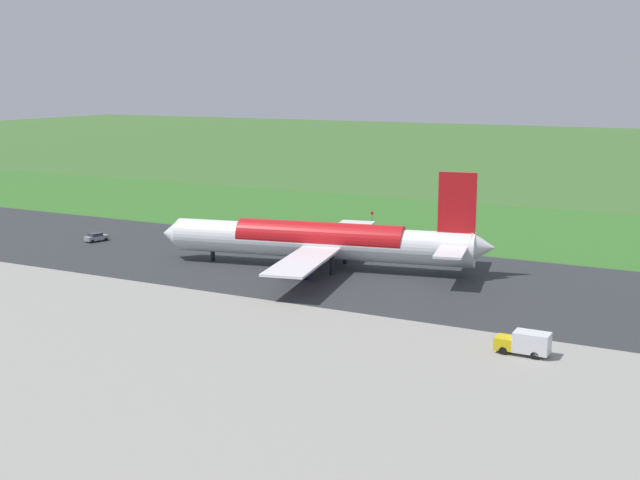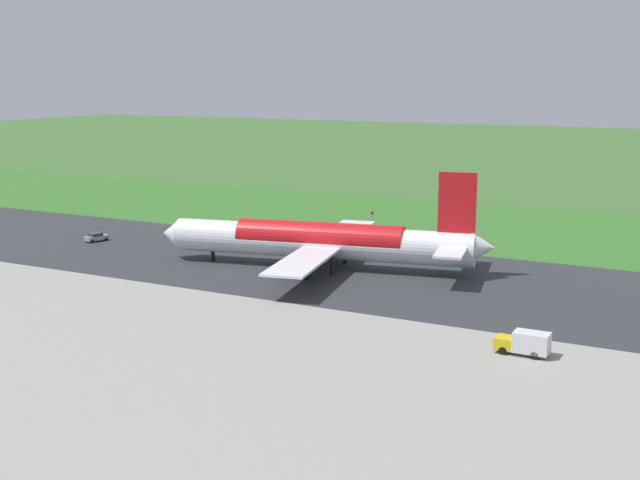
% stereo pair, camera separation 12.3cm
% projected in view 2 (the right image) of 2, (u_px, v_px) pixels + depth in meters
% --- Properties ---
extents(ground_plane, '(800.00, 800.00, 0.00)m').
position_uv_depth(ground_plane, '(324.00, 268.00, 129.44)').
color(ground_plane, '#3D662D').
extents(runway_asphalt, '(600.00, 40.50, 0.06)m').
position_uv_depth(runway_asphalt, '(324.00, 268.00, 129.44)').
color(runway_asphalt, '#2D3033').
rests_on(runway_asphalt, ground).
extents(grass_verge_foreground, '(600.00, 80.00, 0.04)m').
position_uv_depth(grass_verge_foreground, '(410.00, 231.00, 161.26)').
color(grass_verge_foreground, '#346B27').
rests_on(grass_verge_foreground, ground).
extents(airliner_main, '(53.82, 44.32, 15.88)m').
position_uv_depth(airliner_main, '(322.00, 241.00, 128.79)').
color(airliner_main, white).
rests_on(airliner_main, ground).
extents(service_car_followme, '(2.87, 4.53, 1.62)m').
position_uv_depth(service_car_followme, '(96.00, 237.00, 150.41)').
color(service_car_followme, gray).
rests_on(service_car_followme, ground).
extents(service_truck_fuel, '(5.80, 2.31, 2.65)m').
position_uv_depth(service_truck_fuel, '(525.00, 343.00, 88.87)').
color(service_truck_fuel, gold).
rests_on(service_truck_fuel, ground).
extents(no_stopping_sign, '(0.60, 0.10, 2.94)m').
position_uv_depth(no_stopping_sign, '(372.00, 218.00, 165.84)').
color(no_stopping_sign, slate).
rests_on(no_stopping_sign, ground).
extents(traffic_cone_orange, '(0.40, 0.40, 0.55)m').
position_uv_depth(traffic_cone_orange, '(354.00, 221.00, 170.97)').
color(traffic_cone_orange, orange).
rests_on(traffic_cone_orange, ground).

